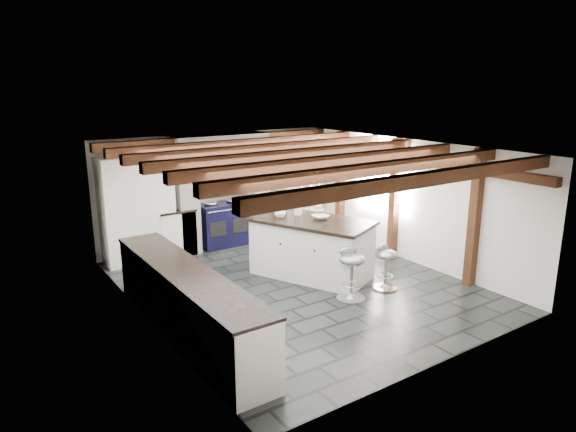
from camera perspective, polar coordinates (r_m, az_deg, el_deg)
ground at (r=8.69m, az=0.94°, el=-7.68°), size 6.00×6.00×0.00m
room_shell at (r=9.22m, az=-7.21°, el=0.49°), size 6.00×6.03×6.00m
range_cooker at (r=10.73m, az=-7.28°, el=-0.81°), size 1.00×0.63×0.99m
kitchen_island at (r=8.95m, az=2.63°, el=-3.47°), size 1.82×2.32×1.36m
bar_stool_near at (r=8.54m, az=10.77°, el=-5.01°), size 0.45×0.45×0.75m
bar_stool_far at (r=8.03m, az=7.07°, el=-5.70°), size 0.54×0.54×0.85m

